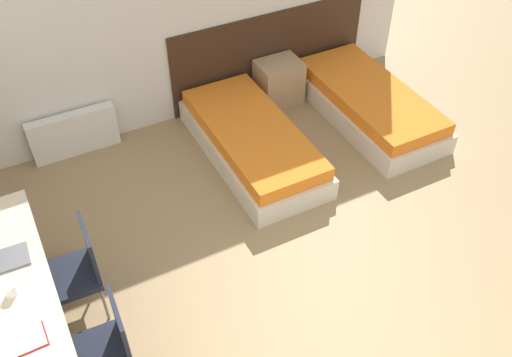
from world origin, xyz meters
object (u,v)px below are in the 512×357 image
object	(u,v)px
chair_near_laptop	(76,269)
nightstand	(279,82)
chair_near_notebook	(104,347)
bed_near_door	(369,104)
bed_near_window	(252,142)

from	to	relation	value
chair_near_laptop	nightstand	bearing A→B (deg)	35.65
chair_near_laptop	chair_near_notebook	distance (m)	0.77
bed_near_door	chair_near_notebook	distance (m)	4.09
nightstand	bed_near_door	bearing A→B (deg)	-46.11
bed_near_door	chair_near_notebook	bearing A→B (deg)	-152.78
bed_near_window	nightstand	world-z (taller)	nightstand
bed_near_window	bed_near_door	bearing A→B (deg)	0.00
bed_near_door	chair_near_laptop	distance (m)	3.80
bed_near_door	chair_near_notebook	xyz separation A→B (m)	(-3.62, -1.86, 0.31)
chair_near_laptop	chair_near_notebook	xyz separation A→B (m)	(-0.00, -0.77, 0.00)
bed_near_window	chair_near_notebook	distance (m)	2.83
bed_near_window	nightstand	distance (m)	1.09
bed_near_window	chair_near_notebook	world-z (taller)	chair_near_notebook
nightstand	chair_near_laptop	bearing A→B (deg)	-146.74
bed_near_door	chair_near_notebook	size ratio (longest dim) A/B	2.21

